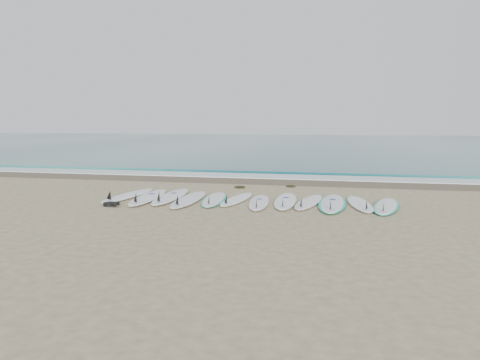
% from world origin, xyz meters
% --- Properties ---
extents(ground, '(120.00, 120.00, 0.00)m').
position_xyz_m(ground, '(0.00, 0.00, 0.00)').
color(ground, tan).
extents(ocean, '(120.00, 55.00, 0.03)m').
position_xyz_m(ocean, '(0.00, 32.50, 0.01)').
color(ocean, '#226568').
rests_on(ocean, ground).
extents(wet_sand_band, '(120.00, 1.80, 0.01)m').
position_xyz_m(wet_sand_band, '(0.00, 4.10, 0.01)').
color(wet_sand_band, brown).
rests_on(wet_sand_band, ground).
extents(foam_band, '(120.00, 1.40, 0.04)m').
position_xyz_m(foam_band, '(0.00, 5.50, 0.02)').
color(foam_band, silver).
rests_on(foam_band, ground).
extents(wave_crest, '(120.00, 1.00, 0.10)m').
position_xyz_m(wave_crest, '(0.00, 7.00, 0.05)').
color(wave_crest, '#226568').
rests_on(wave_crest, ground).
extents(surfboard_0, '(0.70, 2.65, 0.34)m').
position_xyz_m(surfboard_0, '(-3.34, 0.02, 0.06)').
color(surfboard_0, white).
rests_on(surfboard_0, ground).
extents(surfboard_1, '(0.90, 2.85, 0.36)m').
position_xyz_m(surfboard_1, '(-2.68, -0.15, 0.06)').
color(surfboard_1, white).
rests_on(surfboard_1, ground).
extents(surfboard_2, '(0.82, 2.88, 0.36)m').
position_xyz_m(surfboard_2, '(-2.14, 0.09, 0.06)').
color(surfboard_2, white).
rests_on(surfboard_2, ground).
extents(surfboard_3, '(0.72, 2.76, 0.35)m').
position_xyz_m(surfboard_3, '(-1.52, -0.25, 0.06)').
color(surfboard_3, silver).
rests_on(surfboard_3, ground).
extents(surfboard_4, '(0.90, 2.47, 0.31)m').
position_xyz_m(surfboard_4, '(-0.91, 0.01, 0.05)').
color(surfboard_4, white).
rests_on(surfboard_4, ground).
extents(surfboard_5, '(0.67, 2.33, 0.29)m').
position_xyz_m(surfboard_5, '(-0.34, 0.10, 0.05)').
color(surfboard_5, white).
rests_on(surfboard_5, ground).
extents(surfboard_6, '(0.76, 2.39, 0.30)m').
position_xyz_m(surfboard_6, '(0.32, -0.22, 0.05)').
color(surfboard_6, white).
rests_on(surfboard_6, ground).
extents(surfboard_7, '(0.70, 2.64, 0.33)m').
position_xyz_m(surfboard_7, '(0.94, 0.09, 0.06)').
color(surfboard_7, white).
rests_on(surfboard_7, ground).
extents(surfboard_8, '(0.79, 2.43, 0.31)m').
position_xyz_m(surfboard_8, '(1.51, 0.09, 0.05)').
color(surfboard_8, white).
rests_on(surfboard_8, ground).
extents(surfboard_9, '(0.69, 2.77, 0.35)m').
position_xyz_m(surfboard_9, '(2.10, 0.05, 0.05)').
color(surfboard_9, white).
rests_on(surfboard_9, ground).
extents(surfboard_10, '(0.83, 2.42, 0.30)m').
position_xyz_m(surfboard_10, '(2.76, 0.11, 0.05)').
color(surfboard_10, white).
rests_on(surfboard_10, ground).
extents(surfboard_11, '(0.92, 2.49, 0.31)m').
position_xyz_m(surfboard_11, '(3.35, -0.02, 0.05)').
color(surfboard_11, white).
rests_on(surfboard_11, ground).
extents(seaweed_near, '(0.36, 0.28, 0.07)m').
position_xyz_m(seaweed_near, '(-0.78, 2.45, 0.03)').
color(seaweed_near, black).
rests_on(seaweed_near, ground).
extents(seaweed_far, '(0.31, 0.24, 0.06)m').
position_xyz_m(seaweed_far, '(0.73, 3.01, 0.03)').
color(seaweed_far, black).
rests_on(seaweed_far, ground).
extents(leash_coil, '(0.46, 0.36, 0.11)m').
position_xyz_m(leash_coil, '(-3.14, -1.26, 0.05)').
color(leash_coil, black).
rests_on(leash_coil, ground).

